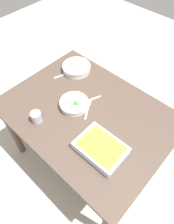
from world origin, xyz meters
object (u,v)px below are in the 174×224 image
at_px(stew_bowl, 76,68).
at_px(spoon_by_stew, 66,74).
at_px(drink_cup, 37,117).
at_px(fork_on_table, 88,108).
at_px(broccoli_bowl, 74,104).
at_px(baking_dish, 101,148).
at_px(spoon_by_broccoli, 87,101).

distance_m(stew_bowl, spoon_by_stew, 0.10).
distance_m(drink_cup, spoon_by_stew, 0.51).
bearing_deg(fork_on_table, stew_bowl, 145.82).
bearing_deg(drink_cup, broccoli_bowl, 70.41).
height_order(drink_cup, spoon_by_stew, drink_cup).
bearing_deg(broccoli_bowl, baking_dish, -20.73).
height_order(stew_bowl, spoon_by_stew, stew_bowl).
distance_m(broccoli_bowl, drink_cup, 0.28).
relative_size(baking_dish, spoon_by_stew, 1.76).
distance_m(drink_cup, spoon_by_broccoli, 0.39).
height_order(drink_cup, spoon_by_broccoli, drink_cup).
bearing_deg(broccoli_bowl, spoon_by_stew, 145.67).
relative_size(stew_bowl, broccoli_bowl, 1.11).
bearing_deg(fork_on_table, broccoli_bowl, -149.34).
xyz_separation_m(baking_dish, spoon_by_stew, (-0.67, 0.34, -0.03)).
height_order(spoon_by_stew, spoon_by_broccoli, same).
xyz_separation_m(baking_dish, fork_on_table, (-0.29, 0.19, -0.03)).
distance_m(stew_bowl, fork_on_table, 0.43).
distance_m(broccoli_bowl, spoon_by_broccoli, 0.11).
bearing_deg(spoon_by_broccoli, drink_cup, -109.87).
bearing_deg(fork_on_table, drink_cup, -119.78).
xyz_separation_m(baking_dish, spoon_by_broccoli, (-0.34, 0.24, -0.03)).
relative_size(stew_bowl, spoon_by_stew, 1.38).
relative_size(spoon_by_stew, fork_on_table, 1.08).
xyz_separation_m(broccoli_bowl, spoon_by_broccoli, (0.04, 0.10, -0.03)).
bearing_deg(drink_cup, spoon_by_broccoli, 70.13).
xyz_separation_m(broccoli_bowl, fork_on_table, (0.09, 0.05, -0.03)).
xyz_separation_m(baking_dish, drink_cup, (-0.47, -0.12, 0.00)).
distance_m(stew_bowl, spoon_by_broccoli, 0.36).
distance_m(baking_dish, fork_on_table, 0.35).
relative_size(stew_bowl, baking_dish, 0.78).
xyz_separation_m(broccoli_bowl, drink_cup, (-0.09, -0.27, 0.01)).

